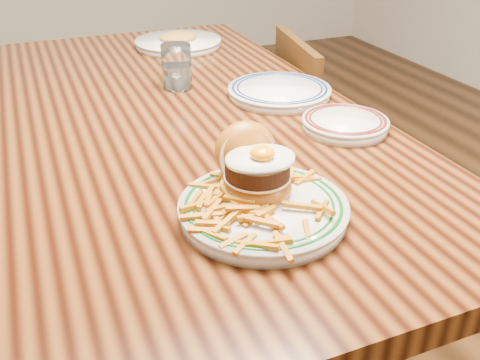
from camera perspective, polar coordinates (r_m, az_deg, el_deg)
name	(u,v)px	position (r m, az deg, el deg)	size (l,w,h in m)	color
floor	(191,339)	(1.72, -5.28, -16.53)	(6.00, 6.00, 0.00)	black
table	(179,144)	(1.33, -6.56, 3.82)	(0.85, 1.60, 0.75)	black
chair_right	(323,150)	(1.83, 8.80, 3.16)	(0.44, 0.44, 0.81)	#41260D
main_plate	(260,193)	(0.87, 2.18, -1.42)	(0.28, 0.29, 0.13)	silver
side_plate	(345,123)	(1.20, 11.14, 5.99)	(0.19, 0.19, 0.03)	silver
rear_plate	(279,91)	(1.37, 4.22, 9.45)	(0.26, 0.26, 0.03)	silver
water_glass	(177,69)	(1.43, -6.76, 11.64)	(0.08, 0.08, 0.12)	white
far_plate	(178,42)	(1.83, -6.60, 14.39)	(0.28, 0.28, 0.05)	silver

